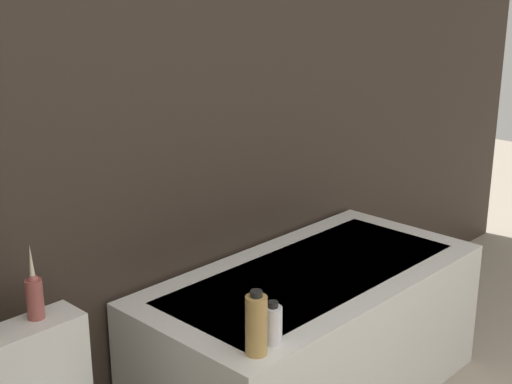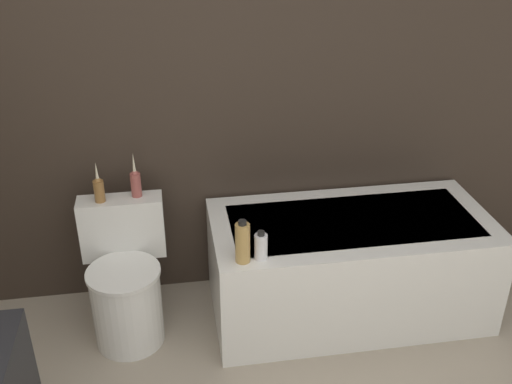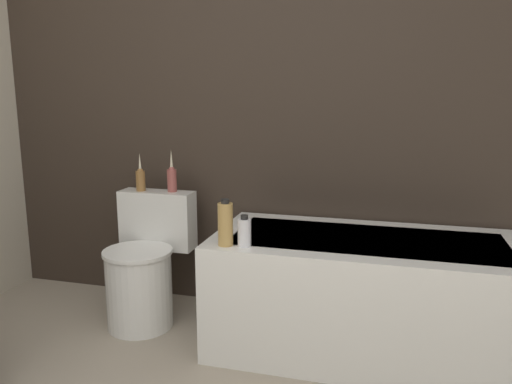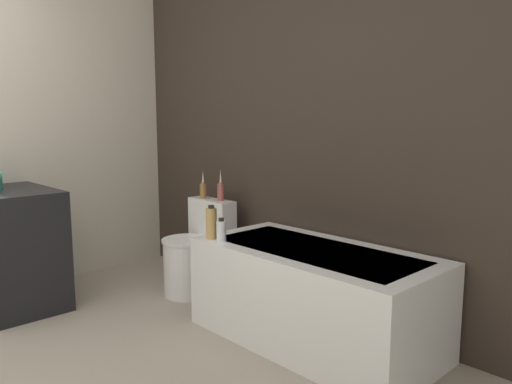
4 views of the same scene
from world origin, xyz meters
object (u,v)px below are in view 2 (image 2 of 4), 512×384
(shampoo_bottle_tall, at_px, (243,242))
(shampoo_bottle_short, at_px, (261,246))
(toilet, at_px, (126,284))
(vase_silver, at_px, (136,182))
(bathtub, at_px, (349,265))
(vase_gold, at_px, (99,188))

(shampoo_bottle_tall, bearing_deg, shampoo_bottle_short, 6.31)
(toilet, relative_size, shampoo_bottle_short, 4.84)
(vase_silver, bearing_deg, bathtub, -10.12)
(toilet, xyz_separation_m, shampoo_bottle_short, (0.67, -0.27, 0.34))
(toilet, bearing_deg, vase_silver, 65.29)
(bathtub, xyz_separation_m, vase_gold, (-1.30, 0.17, 0.50))
(bathtub, distance_m, vase_gold, 1.40)
(toilet, distance_m, vase_gold, 0.52)
(bathtub, distance_m, toilet, 1.20)
(vase_gold, distance_m, vase_silver, 0.19)
(vase_silver, height_order, shampoo_bottle_tall, vase_silver)
(bathtub, xyz_separation_m, vase_silver, (-1.11, 0.20, 0.50))
(vase_gold, xyz_separation_m, vase_silver, (0.18, 0.03, 0.01))
(vase_silver, relative_size, shampoo_bottle_short, 1.64)
(toilet, xyz_separation_m, vase_gold, (-0.09, 0.17, 0.48))
(bathtub, relative_size, vase_gold, 6.78)
(bathtub, bearing_deg, shampoo_bottle_short, -153.24)
(vase_silver, bearing_deg, shampoo_bottle_tall, -44.62)
(vase_gold, bearing_deg, bathtub, -7.43)
(bathtub, height_order, vase_silver, vase_silver)
(shampoo_bottle_short, bearing_deg, shampoo_bottle_tall, -173.69)
(vase_gold, height_order, vase_silver, vase_silver)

